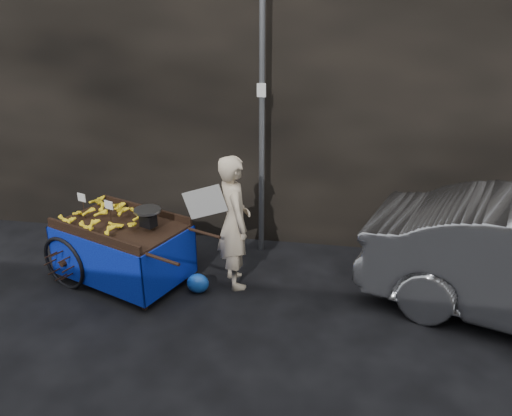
# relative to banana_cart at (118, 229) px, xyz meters

# --- Properties ---
(ground) EXTENTS (80.00, 80.00, 0.00)m
(ground) POSITION_rel_banana_cart_xyz_m (1.41, -0.13, -0.74)
(ground) COLOR black
(ground) RESTS_ON ground
(building_wall) EXTENTS (13.50, 2.00, 5.00)m
(building_wall) POSITION_rel_banana_cart_xyz_m (1.80, 2.47, 1.76)
(building_wall) COLOR black
(building_wall) RESTS_ON ground
(street_pole) EXTENTS (0.12, 0.10, 4.00)m
(street_pole) POSITION_rel_banana_cart_xyz_m (1.71, 1.17, 1.26)
(street_pole) COLOR slate
(street_pole) RESTS_ON ground
(banana_cart) EXTENTS (2.42, 1.72, 1.20)m
(banana_cart) POSITION_rel_banana_cart_xyz_m (0.00, 0.00, 0.00)
(banana_cart) COLOR black
(banana_cart) RESTS_ON ground
(vendor) EXTENTS (0.97, 0.77, 1.78)m
(vendor) POSITION_rel_banana_cart_xyz_m (1.52, 0.15, 0.15)
(vendor) COLOR #C9B496
(vendor) RESTS_ON ground
(plastic_bag) EXTENTS (0.29, 0.23, 0.26)m
(plastic_bag) POSITION_rel_banana_cart_xyz_m (1.09, -0.16, -0.61)
(plastic_bag) COLOR #1649AA
(plastic_bag) RESTS_ON ground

